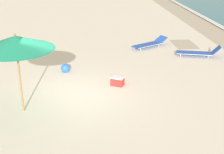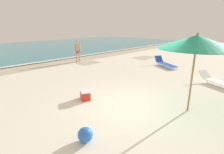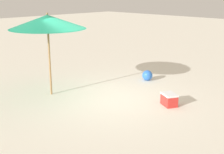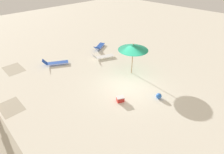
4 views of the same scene
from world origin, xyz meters
name	(u,v)px [view 4 (image 4 of 4)]	position (x,y,z in m)	size (l,w,h in m)	color
ground_plane	(128,85)	(0.00, 0.01, -0.08)	(60.00, 60.00, 0.16)	silver
beach_umbrella	(133,47)	(0.89, -1.46, 2.35)	(2.40, 2.40, 2.64)	#9E7547
sun_lounger_under_umbrella	(99,46)	(6.78, -2.95, 0.21)	(1.55, 2.14, 0.53)	blue
sun_lounger_beside_umbrella	(55,63)	(6.75, 2.47, 0.22)	(1.64, 2.24, 0.61)	blue
sun_lounger_near_water_left	(103,56)	(4.64, -1.52, 0.21)	(1.40, 2.25, 0.54)	white
beach_ball	(159,96)	(-2.62, -0.23, 0.20)	(0.39, 0.39, 0.39)	blue
cooler_box	(120,99)	(-0.97, 1.90, 0.19)	(0.54, 0.61, 0.37)	red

